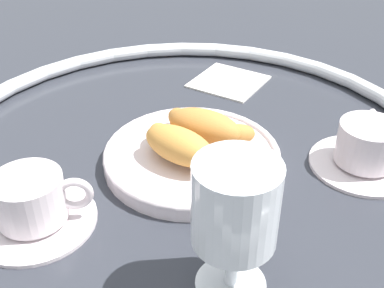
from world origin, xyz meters
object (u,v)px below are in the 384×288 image
at_px(pastry_plate, 192,156).
at_px(croissant_small, 205,126).
at_px(juice_glass_left, 235,209).
at_px(croissant_large, 181,145).
at_px(folded_napkin, 229,81).
at_px(coffee_cup_near, 366,148).
at_px(coffee_cup_far, 32,204).

bearing_deg(pastry_plate, croissant_small, 99.14).
xyz_separation_m(pastry_plate, juice_glass_left, (0.16, -0.12, 0.08)).
bearing_deg(juice_glass_left, croissant_large, 148.62).
relative_size(croissant_large, folded_napkin, 1.24).
bearing_deg(pastry_plate, coffee_cup_near, 41.70).
bearing_deg(juice_glass_left, coffee_cup_far, -159.69).
height_order(pastry_plate, coffee_cup_far, coffee_cup_far).
xyz_separation_m(coffee_cup_far, folded_napkin, (-0.06, 0.41, -0.02)).
relative_size(croissant_large, juice_glass_left, 0.98).
bearing_deg(juice_glass_left, pastry_plate, 143.33).
bearing_deg(juice_glass_left, coffee_cup_near, 89.39).
relative_size(croissant_small, juice_glass_left, 0.94).
bearing_deg(coffee_cup_far, croissant_small, 78.79).
xyz_separation_m(pastry_plate, folded_napkin, (-0.11, 0.22, -0.01)).
bearing_deg(croissant_small, croissant_large, -80.98).
bearing_deg(pastry_plate, juice_glass_left, -36.67).
height_order(pastry_plate, folded_napkin, pastry_plate).
relative_size(pastry_plate, croissant_small, 1.72).
height_order(pastry_plate, croissant_small, croissant_small).
height_order(croissant_small, coffee_cup_near, croissant_small).
distance_m(coffee_cup_far, juice_glass_left, 0.24).
height_order(croissant_large, coffee_cup_near, croissant_large).
height_order(coffee_cup_near, coffee_cup_far, same).
bearing_deg(croissant_large, folded_napkin, 116.29).
xyz_separation_m(coffee_cup_near, folded_napkin, (-0.28, 0.07, -0.02)).
bearing_deg(folded_napkin, coffee_cup_far, -81.14).
bearing_deg(coffee_cup_near, pastry_plate, -138.30).
height_order(croissant_small, coffee_cup_far, croissant_small).
bearing_deg(pastry_plate, croissant_large, -81.13).
distance_m(coffee_cup_near, juice_glass_left, 0.28).
height_order(croissant_large, croissant_small, same).
bearing_deg(croissant_large, coffee_cup_far, -107.19).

